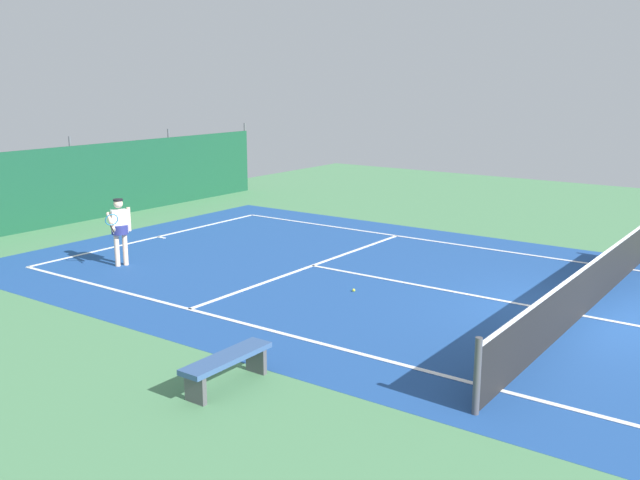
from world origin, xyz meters
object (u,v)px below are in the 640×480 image
(tennis_player, at_px, (120,227))
(tennis_net, at_px, (584,290))
(courtside_bench, at_px, (227,363))
(tennis_ball_near_player, at_px, (354,290))

(tennis_player, bearing_deg, tennis_net, 128.96)
(tennis_player, height_order, courtside_bench, tennis_player)
(tennis_ball_near_player, height_order, courtside_bench, courtside_bench)
(tennis_net, distance_m, tennis_player, 10.53)
(tennis_player, height_order, tennis_ball_near_player, tennis_player)
(tennis_player, xyz_separation_m, tennis_ball_near_player, (1.47, -5.75, -0.93))
(tennis_net, relative_size, courtside_bench, 6.33)
(tennis_net, bearing_deg, tennis_player, 104.74)
(tennis_net, height_order, courtside_bench, tennis_net)
(tennis_player, distance_m, tennis_ball_near_player, 6.01)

